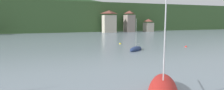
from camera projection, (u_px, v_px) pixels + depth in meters
name	position (u px, v px, depth m)	size (l,w,h in m)	color
wooded_hillside	(10.00, 20.00, 111.53)	(352.00, 52.67, 36.87)	#38562D
shore_building_westcentral	(109.00, 22.00, 94.52)	(6.58, 5.11, 11.02)	#BCB29E
shore_building_central	(129.00, 22.00, 98.44)	(4.63, 5.64, 11.03)	gray
shore_building_eastcentral	(148.00, 25.00, 102.01)	(4.49, 4.78, 6.86)	#BCB29E
sailboat_far_5	(136.00, 49.00, 38.44)	(4.78, 4.55, 6.70)	navy
mooring_buoy_mid	(186.00, 47.00, 43.41)	(0.54, 0.54, 0.54)	red
mooring_buoy_far	(120.00, 44.00, 48.67)	(0.55, 0.55, 0.55)	yellow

